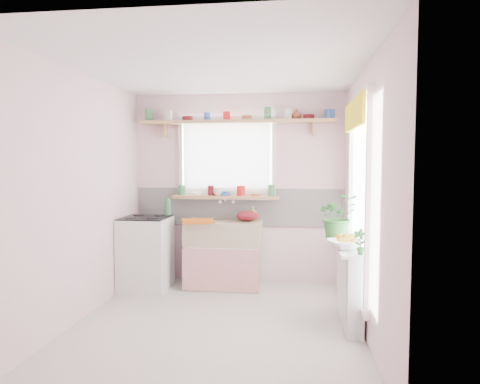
# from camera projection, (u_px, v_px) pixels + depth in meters

# --- Properties ---
(room) EXTENTS (3.20, 3.20, 3.20)m
(room) POSITION_uv_depth(u_px,v_px,m) (287.00, 182.00, 4.89)
(room) COLOR beige
(room) RESTS_ON ground
(sink_unit) EXTENTS (0.95, 0.65, 1.11)m
(sink_unit) POSITION_uv_depth(u_px,v_px,m) (224.00, 253.00, 5.49)
(sink_unit) COLOR white
(sink_unit) RESTS_ON ground
(cooker) EXTENTS (0.58, 0.58, 0.93)m
(cooker) POSITION_uv_depth(u_px,v_px,m) (146.00, 253.00, 5.37)
(cooker) COLOR white
(cooker) RESTS_ON ground
(radiator_ledge) EXTENTS (0.22, 0.95, 0.78)m
(radiator_ledge) POSITION_uv_depth(u_px,v_px,m) (350.00, 284.00, 4.23)
(radiator_ledge) COLOR white
(radiator_ledge) RESTS_ON ground
(windowsill) EXTENTS (1.40, 0.22, 0.04)m
(windowsill) POSITION_uv_depth(u_px,v_px,m) (226.00, 197.00, 5.63)
(windowsill) COLOR tan
(windowsill) RESTS_ON room
(pine_shelf) EXTENTS (2.52, 0.24, 0.04)m
(pine_shelf) POSITION_uv_depth(u_px,v_px,m) (237.00, 122.00, 5.53)
(pine_shelf) COLOR tan
(pine_shelf) RESTS_ON room
(shelf_crockery) EXTENTS (2.47, 0.11, 0.12)m
(shelf_crockery) POSITION_uv_depth(u_px,v_px,m) (235.00, 116.00, 5.53)
(shelf_crockery) COLOR #3F7F4C
(shelf_crockery) RESTS_ON pine_shelf
(sill_crockery) EXTENTS (1.35, 0.11, 0.12)m
(sill_crockery) POSITION_uv_depth(u_px,v_px,m) (225.00, 191.00, 5.62)
(sill_crockery) COLOR #3F7F4C
(sill_crockery) RESTS_ON windowsill
(dish_tray) EXTENTS (0.45, 0.38, 0.04)m
(dish_tray) POSITION_uv_depth(u_px,v_px,m) (198.00, 221.00, 5.31)
(dish_tray) COLOR #D66213
(dish_tray) RESTS_ON sink_unit
(colander) EXTENTS (0.38, 0.38, 0.13)m
(colander) POSITION_uv_depth(u_px,v_px,m) (248.00, 216.00, 5.45)
(colander) COLOR maroon
(colander) RESTS_ON sink_unit
(jade_plant) EXTENTS (0.54, 0.50, 0.49)m
(jade_plant) POSITION_uv_depth(u_px,v_px,m) (338.00, 216.00, 4.59)
(jade_plant) COLOR #2F6F2C
(jade_plant) RESTS_ON radiator_ledge
(fruit_bowl) EXTENTS (0.42, 0.42, 0.08)m
(fruit_bowl) POSITION_uv_depth(u_px,v_px,m) (346.00, 244.00, 4.07)
(fruit_bowl) COLOR white
(fruit_bowl) RESTS_ON radiator_ledge
(herb_pot) EXTENTS (0.14, 0.11, 0.23)m
(herb_pot) POSITION_uv_depth(u_px,v_px,m) (360.00, 242.00, 3.79)
(herb_pot) COLOR #2A6026
(herb_pot) RESTS_ON radiator_ledge
(soap_bottle_sink) EXTENTS (0.10, 0.10, 0.18)m
(soap_bottle_sink) POSITION_uv_depth(u_px,v_px,m) (253.00, 214.00, 5.46)
(soap_bottle_sink) COLOR #D5C25E
(soap_bottle_sink) RESTS_ON sink_unit
(sill_cup) EXTENTS (0.15, 0.15, 0.10)m
(sill_cup) POSITION_uv_depth(u_px,v_px,m) (218.00, 192.00, 5.62)
(sill_cup) COLOR beige
(sill_cup) RESTS_ON windowsill
(sill_bowl) EXTENTS (0.19, 0.19, 0.05)m
(sill_bowl) POSITION_uv_depth(u_px,v_px,m) (223.00, 193.00, 5.69)
(sill_bowl) COLOR #3257A2
(sill_bowl) RESTS_ON windowsill
(shelf_vase) EXTENTS (0.14, 0.14, 0.14)m
(shelf_vase) POSITION_uv_depth(u_px,v_px,m) (296.00, 114.00, 5.49)
(shelf_vase) COLOR #A75133
(shelf_vase) RESTS_ON pine_shelf
(cooker_bottle) EXTENTS (0.12, 0.12, 0.27)m
(cooker_bottle) POSITION_uv_depth(u_px,v_px,m) (168.00, 205.00, 5.52)
(cooker_bottle) COLOR #3D7A53
(cooker_bottle) RESTS_ON cooker
(fruit) EXTENTS (0.20, 0.14, 0.10)m
(fruit) POSITION_uv_depth(u_px,v_px,m) (346.00, 238.00, 4.07)
(fruit) COLOR orange
(fruit) RESTS_ON fruit_bowl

